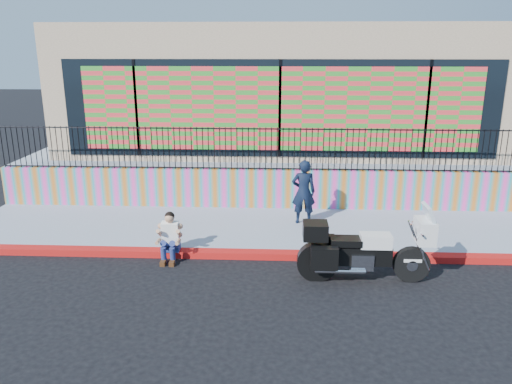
{
  "coord_description": "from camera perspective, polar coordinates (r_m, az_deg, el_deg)",
  "views": [
    {
      "loc": [
        -0.0,
        -10.4,
        4.59
      ],
      "look_at": [
        -0.55,
        1.2,
        1.2
      ],
      "focal_mm": 35.0,
      "sensor_mm": 36.0,
      "label": 1
    }
  ],
  "objects": [
    {
      "name": "seated_man",
      "position": [
        11.25,
        -9.86,
        -5.56
      ],
      "size": [
        0.54,
        0.71,
        1.06
      ],
      "color": "navy",
      "rests_on": "ground"
    },
    {
      "name": "mural_wall",
      "position": [
        14.19,
        2.62,
        0.37
      ],
      "size": [
        16.0,
        0.2,
        1.1
      ],
      "primitive_type": "cube",
      "color": "#FF43AF",
      "rests_on": "sidewalk"
    },
    {
      "name": "police_motorcycle",
      "position": [
        10.29,
        12.06,
        -6.37
      ],
      "size": [
        2.63,
        0.87,
        1.64
      ],
      "color": "black",
      "rests_on": "ground"
    },
    {
      "name": "ground",
      "position": [
        11.37,
        2.51,
        -7.54
      ],
      "size": [
        90.0,
        90.0,
        0.0
      ],
      "primitive_type": "plane",
      "color": "black",
      "rests_on": "ground"
    },
    {
      "name": "sidewalk",
      "position": [
        12.87,
        2.56,
        -4.27
      ],
      "size": [
        16.0,
        3.0,
        0.15
      ],
      "primitive_type": "cube",
      "color": "gray",
      "rests_on": "ground"
    },
    {
      "name": "storefront_building",
      "position": [
        18.58,
        2.77,
        12.14
      ],
      "size": [
        14.0,
        8.06,
        4.0
      ],
      "color": "tan",
      "rests_on": "elevated_platform"
    },
    {
      "name": "police_officer",
      "position": [
        12.9,
        5.45,
        0.02
      ],
      "size": [
        0.62,
        0.42,
        1.68
      ],
      "primitive_type": "imported",
      "rotation": [
        0.0,
        0.0,
        3.17
      ],
      "color": "black",
      "rests_on": "sidewalk"
    },
    {
      "name": "elevated_platform",
      "position": [
        19.16,
        2.67,
        4.34
      ],
      "size": [
        16.0,
        10.0,
        1.25
      ],
      "primitive_type": "cube",
      "color": "gray",
      "rests_on": "ground"
    },
    {
      "name": "metal_fence",
      "position": [
        13.92,
        2.68,
        4.93
      ],
      "size": [
        15.8,
        0.04,
        1.2
      ],
      "primitive_type": null,
      "color": "black",
      "rests_on": "mural_wall"
    },
    {
      "name": "red_curb",
      "position": [
        11.34,
        2.52,
        -7.19
      ],
      "size": [
        16.0,
        0.3,
        0.15
      ],
      "primitive_type": "cube",
      "color": "#B0190C",
      "rests_on": "ground"
    }
  ]
}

